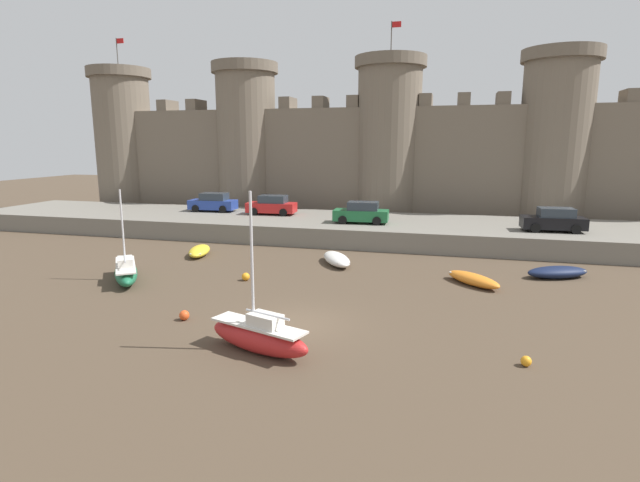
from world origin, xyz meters
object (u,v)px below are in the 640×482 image
(car_quay_east, at_px, (272,205))
(rowboat_near_channel_left, at_px, (473,279))
(car_quay_west, at_px, (213,203))
(mooring_buoy_off_centre, at_px, (184,315))
(car_quay_centre_east, at_px, (362,213))
(sailboat_midflat_centre, at_px, (259,336))
(rowboat_near_channel_right, at_px, (199,251))
(rowboat_midflat_left, at_px, (557,272))
(rowboat_foreground_left, at_px, (337,259))
(sailboat_midflat_right, at_px, (126,271))
(mooring_buoy_near_shore, at_px, (246,277))
(car_quay_centre_west, at_px, (554,220))
(mooring_buoy_near_channel, at_px, (526,361))

(car_quay_east, bearing_deg, rowboat_near_channel_left, -38.34)
(car_quay_west, bearing_deg, mooring_buoy_off_centre, -66.24)
(car_quay_west, xyz_separation_m, car_quay_centre_east, (13.84, -3.09, 0.00))
(sailboat_midflat_centre, height_order, car_quay_east, sailboat_midflat_centre)
(sailboat_midflat_centre, distance_m, rowboat_near_channel_right, 16.74)
(rowboat_midflat_left, distance_m, mooring_buoy_off_centre, 20.16)
(rowboat_foreground_left, height_order, rowboat_midflat_left, rowboat_foreground_left)
(rowboat_midflat_left, height_order, car_quay_east, car_quay_east)
(sailboat_midflat_right, height_order, mooring_buoy_off_centre, sailboat_midflat_right)
(mooring_buoy_off_centre, height_order, car_quay_west, car_quay_west)
(mooring_buoy_near_shore, height_order, car_quay_centre_west, car_quay_centre_west)
(rowboat_near_channel_right, relative_size, mooring_buoy_near_channel, 9.64)
(sailboat_midflat_right, relative_size, mooring_buoy_near_shore, 11.40)
(rowboat_near_channel_left, bearing_deg, car_quay_east, 141.66)
(rowboat_near_channel_right, height_order, car_quay_centre_east, car_quay_centre_east)
(mooring_buoy_near_channel, bearing_deg, car_quay_centre_east, 115.01)
(rowboat_foreground_left, xyz_separation_m, sailboat_midflat_right, (-10.18, -6.70, 0.22))
(mooring_buoy_off_centre, relative_size, car_quay_centre_west, 0.10)
(sailboat_midflat_centre, distance_m, mooring_buoy_off_centre, 4.88)
(rowboat_near_channel_left, bearing_deg, car_quay_centre_east, 127.88)
(rowboat_foreground_left, relative_size, mooring_buoy_off_centre, 8.91)
(sailboat_midflat_centre, distance_m, car_quay_centre_east, 21.16)
(rowboat_near_channel_right, distance_m, car_quay_west, 11.55)
(car_quay_west, height_order, car_quay_east, same)
(car_quay_west, distance_m, car_quay_east, 5.73)
(sailboat_midflat_centre, height_order, mooring_buoy_near_shore, sailboat_midflat_centre)
(mooring_buoy_near_shore, bearing_deg, mooring_buoy_off_centre, -90.48)
(rowboat_near_channel_right, distance_m, sailboat_midflat_right, 6.83)
(rowboat_midflat_left, distance_m, car_quay_centre_west, 7.60)
(mooring_buoy_off_centre, bearing_deg, car_quay_centre_west, 46.88)
(rowboat_near_channel_left, distance_m, rowboat_midflat_left, 5.30)
(mooring_buoy_near_shore, bearing_deg, sailboat_midflat_right, -163.59)
(mooring_buoy_near_channel, height_order, mooring_buoy_off_centre, mooring_buoy_off_centre)
(rowboat_near_channel_left, bearing_deg, rowboat_foreground_left, 162.47)
(sailboat_midflat_centre, relative_size, mooring_buoy_near_channel, 16.07)
(sailboat_midflat_centre, distance_m, rowboat_midflat_left, 18.40)
(mooring_buoy_near_channel, xyz_separation_m, mooring_buoy_off_centre, (-13.45, 1.01, 0.03))
(sailboat_midflat_centre, bearing_deg, car_quay_centre_east, 90.34)
(rowboat_midflat_left, distance_m, car_quay_west, 28.38)
(rowboat_near_channel_left, distance_m, car_quay_west, 25.47)
(sailboat_midflat_right, distance_m, car_quay_centre_east, 17.69)
(car_quay_west, bearing_deg, car_quay_centre_west, -6.74)
(car_quay_centre_east, bearing_deg, mooring_buoy_off_centre, -102.51)
(sailboat_midflat_right, xyz_separation_m, mooring_buoy_near_channel, (19.60, -5.60, -0.39))
(sailboat_midflat_centre, height_order, rowboat_midflat_left, sailboat_midflat_centre)
(rowboat_foreground_left, bearing_deg, rowboat_midflat_left, 0.57)
(rowboat_near_channel_right, height_order, car_quay_west, car_quay_west)
(rowboat_midflat_left, bearing_deg, sailboat_midflat_right, -163.32)
(car_quay_centre_west, bearing_deg, mooring_buoy_near_shore, -144.85)
(mooring_buoy_near_channel, xyz_separation_m, car_quay_centre_west, (4.09, 19.74, 2.02))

